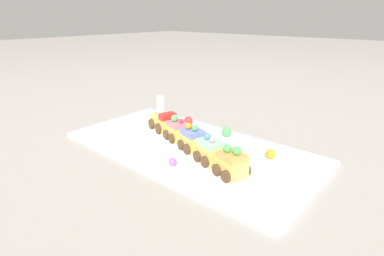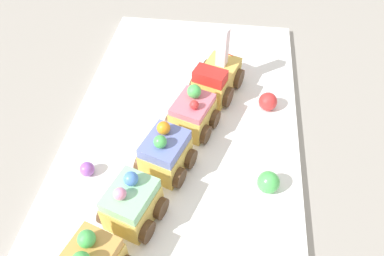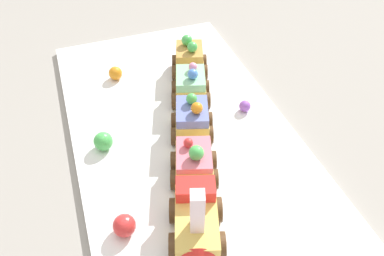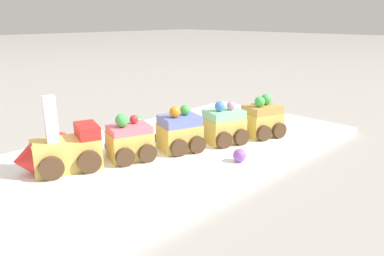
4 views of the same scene
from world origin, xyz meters
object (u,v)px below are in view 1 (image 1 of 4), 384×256
object	(u,v)px
cake_car_strawberry	(177,131)
cake_car_blueberry	(193,140)
gumball_red	(188,121)
gumball_orange	(271,154)
cake_car_mint	(211,151)
cake_train_locomotive	(162,121)
cake_car_caramel	(232,164)
gumball_purple	(173,162)
gumball_green	(227,132)

from	to	relation	value
cake_car_strawberry	cake_car_blueberry	bearing A→B (deg)	179.91
cake_car_strawberry	gumball_red	size ratio (longest dim) A/B	2.80
gumball_orange	gumball_red	world-z (taller)	gumball_red
cake_car_mint	gumball_red	distance (m)	0.29
cake_car_blueberry	cake_train_locomotive	bearing A→B (deg)	-0.05
cake_train_locomotive	cake_car_caramel	distance (m)	0.38
cake_car_mint	cake_car_strawberry	bearing A→B (deg)	-0.04
cake_car_strawberry	gumball_purple	size ratio (longest dim) A/B	4.10
gumball_purple	cake_car_strawberry	bearing A→B (deg)	-51.02
cake_train_locomotive	cake_car_strawberry	distance (m)	0.11
cake_car_strawberry	gumball_orange	xyz separation A→B (m)	(-0.29, -0.06, -0.01)
cake_car_blueberry	gumball_green	size ratio (longest dim) A/B	2.79
cake_train_locomotive	gumball_green	bearing A→B (deg)	-139.62
cake_car_mint	gumball_orange	world-z (taller)	cake_car_mint
gumball_green	gumball_red	distance (m)	0.16
gumball_red	gumball_purple	world-z (taller)	gumball_red
cake_car_strawberry	cake_car_mint	distance (m)	0.18
cake_car_mint	gumball_purple	bearing A→B (deg)	72.07
cake_car_mint	cake_car_caramel	bearing A→B (deg)	-179.90
cake_car_blueberry	gumball_purple	distance (m)	0.12
cake_car_mint	gumball_red	xyz separation A→B (m)	(0.23, -0.17, -0.01)
cake_car_blueberry	cake_car_caramel	world-z (taller)	same
gumball_red	gumball_purple	bearing A→B (deg)	123.50
cake_car_caramel	cake_car_mint	bearing A→B (deg)	0.10
cake_car_blueberry	cake_car_mint	distance (m)	0.09
cake_train_locomotive	cake_car_blueberry	xyz separation A→B (m)	(-0.19, 0.06, 0.00)
gumball_green	cake_car_strawberry	bearing A→B (deg)	48.48
cake_car_strawberry	gumball_green	size ratio (longest dim) A/B	2.79
gumball_green	cake_car_caramel	bearing A→B (deg)	126.73
cake_car_strawberry	gumball_green	bearing A→B (deg)	-113.63
cake_car_strawberry	cake_car_mint	xyz separation A→B (m)	(-0.17, 0.06, 0.00)
gumball_green	cake_train_locomotive	bearing A→B (deg)	22.50
cake_car_blueberry	gumball_purple	size ratio (longest dim) A/B	4.10
cake_car_caramel	gumball_purple	world-z (taller)	cake_car_caramel
gumball_orange	cake_train_locomotive	bearing A→B (deg)	4.44
cake_car_blueberry	gumball_orange	bearing A→B (deg)	-137.65
cake_car_strawberry	gumball_red	distance (m)	0.13
cake_train_locomotive	cake_car_caramel	world-z (taller)	cake_train_locomotive
cake_car_strawberry	gumball_purple	bearing A→B (deg)	146.86
cake_car_strawberry	gumball_orange	distance (m)	0.29
cake_car_mint	gumball_red	world-z (taller)	cake_car_mint
cake_train_locomotive	gumball_green	size ratio (longest dim) A/B	4.22
cake_car_caramel	gumball_green	bearing A→B (deg)	-35.38
cake_car_strawberry	cake_car_caramel	distance (m)	0.27
gumball_green	gumball_red	bearing A→B (deg)	-0.20
cake_car_strawberry	gumball_purple	xyz separation A→B (m)	(-0.11, 0.14, -0.02)
cake_car_blueberry	gumball_red	world-z (taller)	cake_car_blueberry
cake_car_blueberry	gumball_orange	xyz separation A→B (m)	(-0.20, -0.09, -0.02)
cake_car_mint	gumball_green	xyz separation A→B (m)	(0.07, -0.17, -0.01)
gumball_purple	gumball_green	bearing A→B (deg)	-88.45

